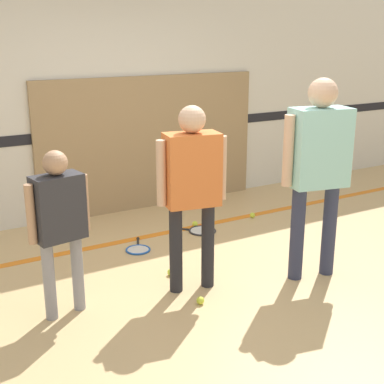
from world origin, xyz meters
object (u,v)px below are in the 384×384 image
at_px(person_instructor, 192,179).
at_px(person_student_right, 318,158).
at_px(tennis_ball_stray_left, 252,215).
at_px(racket_spare_on_floor, 201,231).
at_px(person_student_left, 59,216).
at_px(tennis_ball_stray_right, 171,272).
at_px(tennis_ball_near_instructor, 200,300).
at_px(racket_second_spare, 138,249).
at_px(tennis_ball_by_spare_racket, 195,224).

distance_m(person_instructor, person_student_right, 1.15).
height_order(person_instructor, tennis_ball_stray_left, person_instructor).
xyz_separation_m(person_instructor, racket_spare_on_floor, (0.79, 1.17, -0.99)).
distance_m(person_student_left, tennis_ball_stray_right, 1.34).
height_order(person_student_left, tennis_ball_stray_right, person_student_left).
bearing_deg(racket_spare_on_floor, tennis_ball_near_instructor, 101.70).
relative_size(racket_spare_on_floor, tennis_ball_near_instructor, 7.49).
height_order(person_student_left, racket_second_spare, person_student_left).
distance_m(tennis_ball_near_instructor, tennis_ball_stray_right, 0.61).
xyz_separation_m(person_student_left, racket_spare_on_floor, (1.90, 1.04, -0.82)).
distance_m(racket_spare_on_floor, tennis_ball_stray_right, 1.19).
distance_m(tennis_ball_stray_left, tennis_ball_stray_right, 1.87).
bearing_deg(tennis_ball_near_instructor, racket_second_spare, 88.55).
relative_size(tennis_ball_stray_left, tennis_ball_stray_right, 1.00).
bearing_deg(person_student_right, tennis_ball_stray_right, -17.92).
xyz_separation_m(person_student_right, tennis_ball_by_spare_racket, (-0.27, 1.67, -1.09)).
bearing_deg(tennis_ball_near_instructor, tennis_ball_stray_left, 42.71).
xyz_separation_m(tennis_ball_near_instructor, tennis_ball_stray_right, (0.04, 0.61, 0.00)).
height_order(person_student_left, tennis_ball_by_spare_racket, person_student_left).
distance_m(tennis_ball_near_instructor, tennis_ball_by_spare_racket, 1.86).
distance_m(person_instructor, racket_second_spare, 1.43).
bearing_deg(tennis_ball_stray_right, racket_second_spare, 90.82).
height_order(person_student_right, tennis_ball_stray_left, person_student_right).
height_order(tennis_ball_stray_left, tennis_ball_stray_right, same).
bearing_deg(racket_second_spare, person_student_left, 155.45).
bearing_deg(person_instructor, tennis_ball_near_instructor, -96.35).
distance_m(person_instructor, tennis_ball_near_instructor, 1.02).
height_order(tennis_ball_by_spare_racket, tennis_ball_stray_right, same).
xyz_separation_m(person_instructor, person_student_right, (1.09, -0.33, 0.12)).
relative_size(tennis_ball_near_instructor, tennis_ball_stray_right, 1.00).
relative_size(person_instructor, racket_spare_on_floor, 3.28).
bearing_deg(tennis_ball_stray_right, tennis_ball_by_spare_racket, 49.82).
bearing_deg(tennis_ball_near_instructor, tennis_ball_by_spare_racket, 60.96).
relative_size(person_student_right, racket_second_spare, 3.79).
xyz_separation_m(racket_second_spare, tennis_ball_stray_right, (0.01, -0.71, 0.02)).
distance_m(person_instructor, tennis_ball_stray_left, 2.24).
bearing_deg(person_student_right, racket_second_spare, -38.10).
bearing_deg(tennis_ball_stray_right, person_instructor, -82.02).
height_order(racket_second_spare, tennis_ball_near_instructor, tennis_ball_near_instructor).
relative_size(tennis_ball_near_instructor, tennis_ball_stray_left, 1.00).
bearing_deg(person_student_right, person_instructor, -5.07).
bearing_deg(racket_spare_on_floor, person_student_left, 71.66).
bearing_deg(racket_second_spare, tennis_ball_by_spare_racket, -46.19).
relative_size(person_student_right, tennis_ball_stray_left, 27.55).
relative_size(racket_spare_on_floor, tennis_ball_stray_right, 7.49).
height_order(racket_second_spare, tennis_ball_stray_left, tennis_ball_stray_left).
xyz_separation_m(racket_spare_on_floor, tennis_ball_stray_right, (-0.84, -0.85, 0.02)).
height_order(person_instructor, racket_second_spare, person_instructor).
bearing_deg(person_student_right, person_student_left, 0.21).
bearing_deg(person_student_left, racket_second_spare, 31.40).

